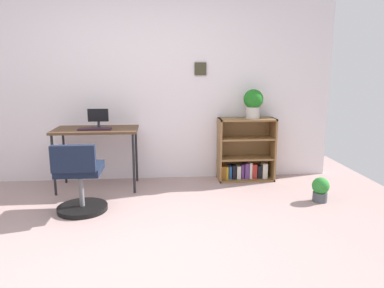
{
  "coord_description": "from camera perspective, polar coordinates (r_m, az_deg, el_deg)",
  "views": [
    {
      "loc": [
        0.31,
        -2.65,
        1.46
      ],
      "look_at": [
        0.63,
        1.13,
        0.67
      ],
      "focal_mm": 33.46,
      "sensor_mm": 36.0,
      "label": 1
    }
  ],
  "objects": [
    {
      "name": "ground_plane",
      "position": [
        3.04,
        -10.6,
        -17.12
      ],
      "size": [
        6.24,
        6.24,
        0.0
      ],
      "primitive_type": "plane",
      "color": "gray"
    },
    {
      "name": "wall_back",
      "position": [
        4.82,
        -8.69,
        8.76
      ],
      "size": [
        5.2,
        0.12,
        2.44
      ],
      "color": "silver",
      "rests_on": "ground_plane"
    },
    {
      "name": "desk",
      "position": [
        4.53,
        -15.03,
        1.57
      ],
      "size": [
        1.0,
        0.56,
        0.76
      ],
      "color": "#4F3522",
      "rests_on": "ground_plane"
    },
    {
      "name": "monitor",
      "position": [
        4.54,
        -14.7,
        3.81
      ],
      "size": [
        0.25,
        0.2,
        0.24
      ],
      "color": "#262628",
      "rests_on": "desk"
    },
    {
      "name": "keyboard",
      "position": [
        4.43,
        -15.24,
        2.32
      ],
      "size": [
        0.38,
        0.14,
        0.02
      ],
      "primitive_type": "cube",
      "color": "#301A28",
      "rests_on": "desk"
    },
    {
      "name": "office_chair",
      "position": [
        3.86,
        -17.46,
        -5.8
      ],
      "size": [
        0.52,
        0.55,
        0.76
      ],
      "color": "black",
      "rests_on": "ground_plane"
    },
    {
      "name": "bookshelf_low",
      "position": [
        4.86,
        8.45,
        -1.42
      ],
      "size": [
        0.74,
        0.3,
        0.83
      ],
      "color": "brown",
      "rests_on": "ground_plane"
    },
    {
      "name": "potted_plant_on_shelf",
      "position": [
        4.72,
        9.74,
        6.59
      ],
      "size": [
        0.25,
        0.25,
        0.38
      ],
      "color": "#B7B2A8",
      "rests_on": "bookshelf_low"
    },
    {
      "name": "potted_plant_floor",
      "position": [
        4.29,
        19.79,
        -6.75
      ],
      "size": [
        0.19,
        0.19,
        0.28
      ],
      "color": "#474C51",
      "rests_on": "ground_plane"
    }
  ]
}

